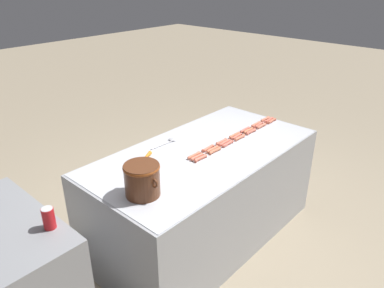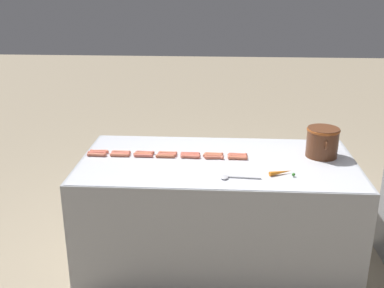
{
  "view_description": "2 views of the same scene",
  "coord_description": "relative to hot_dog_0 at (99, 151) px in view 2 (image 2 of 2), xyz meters",
  "views": [
    {
      "loc": [
        -1.72,
        2.05,
        2.18
      ],
      "look_at": [
        0.15,
        -0.01,
        0.85
      ],
      "focal_mm": 34.38,
      "sensor_mm": 36.0,
      "label": 1
    },
    {
      "loc": [
        3.08,
        0.01,
        2.08
      ],
      "look_at": [
        -0.06,
        -0.19,
        0.94
      ],
      "focal_mm": 42.91,
      "sensor_mm": 36.0,
      "label": 2
    }
  ],
  "objects": [
    {
      "name": "hot_dog_7",
      "position": [
        0.03,
        -0.01,
        0.0
      ],
      "size": [
        0.03,
        0.15,
        0.03
      ],
      "color": "#D76552",
      "rests_on": "griddle_counter"
    },
    {
      "name": "hot_dog_3",
      "position": [
        0.0,
        0.52,
        0.0
      ],
      "size": [
        0.03,
        0.15,
        0.03
      ],
      "color": "#D46F52",
      "rests_on": "griddle_counter"
    },
    {
      "name": "hot_dog_1",
      "position": [
        0.0,
        0.17,
        0.0
      ],
      "size": [
        0.03,
        0.15,
        0.03
      ],
      "color": "#CF7055",
      "rests_on": "griddle_counter"
    },
    {
      "name": "hot_dog_9",
      "position": [
        0.03,
        0.34,
        0.0
      ],
      "size": [
        0.03,
        0.15,
        0.03
      ],
      "color": "#CF724E",
      "rests_on": "griddle_counter"
    },
    {
      "name": "hot_dog_6",
      "position": [
        0.0,
        1.04,
        0.0
      ],
      "size": [
        0.03,
        0.15,
        0.03
      ],
      "color": "#D76C55",
      "rests_on": "griddle_counter"
    },
    {
      "name": "hot_dog_5",
      "position": [
        0.0,
        0.86,
        0.0
      ],
      "size": [
        0.03,
        0.15,
        0.03
      ],
      "color": "#CD704F",
      "rests_on": "griddle_counter"
    },
    {
      "name": "hot_dog_18",
      "position": [
        0.07,
        0.69,
        0.0
      ],
      "size": [
        0.03,
        0.15,
        0.03
      ],
      "color": "#D56852",
      "rests_on": "griddle_counter"
    },
    {
      "name": "hot_dog_14",
      "position": [
        0.07,
        -0.0,
        0.0
      ],
      "size": [
        0.03,
        0.15,
        0.03
      ],
      "color": "#D77155",
      "rests_on": "griddle_counter"
    },
    {
      "name": "bean_pot",
      "position": [
        -0.04,
        1.65,
        0.11
      ],
      "size": [
        0.3,
        0.24,
        0.22
      ],
      "color": "#562D19",
      "rests_on": "griddle_counter"
    },
    {
      "name": "hot_dog_13",
      "position": [
        0.04,
        1.04,
        0.0
      ],
      "size": [
        0.03,
        0.15,
        0.03
      ],
      "color": "#D16E55",
      "rests_on": "griddle_counter"
    },
    {
      "name": "hot_dog_0",
      "position": [
        0.0,
        0.0,
        0.0
      ],
      "size": [
        0.03,
        0.15,
        0.03
      ],
      "color": "#D0674D",
      "rests_on": "griddle_counter"
    },
    {
      "name": "hot_dog_12",
      "position": [
        0.03,
        0.85,
        0.0
      ],
      "size": [
        0.03,
        0.15,
        0.03
      ],
      "color": "#CC7251",
      "rests_on": "griddle_counter"
    },
    {
      "name": "hot_dog_16",
      "position": [
        0.07,
        0.35,
        0.0
      ],
      "size": [
        0.03,
        0.15,
        0.03
      ],
      "color": "#D16453",
      "rests_on": "griddle_counter"
    },
    {
      "name": "hot_dog_19",
      "position": [
        0.07,
        0.86,
        0.0
      ],
      "size": [
        0.03,
        0.15,
        0.03
      ],
      "color": "#D36C53",
      "rests_on": "griddle_counter"
    },
    {
      "name": "hot_dog_4",
      "position": [
        0.0,
        0.69,
        0.0
      ],
      "size": [
        0.03,
        0.15,
        0.03
      ],
      "color": "#CE6554",
      "rests_on": "griddle_counter"
    },
    {
      "name": "hot_dog_20",
      "position": [
        0.07,
        1.03,
        0.0
      ],
      "size": [
        0.03,
        0.15,
        0.03
      ],
      "color": "#D46C4E",
      "rests_on": "griddle_counter"
    },
    {
      "name": "hot_dog_10",
      "position": [
        0.04,
        0.52,
        0.0
      ],
      "size": [
        0.03,
        0.15,
        0.03
      ],
      "color": "#CA6653",
      "rests_on": "griddle_counter"
    },
    {
      "name": "carrot",
      "position": [
        0.32,
        1.32,
        0.0
      ],
      "size": [
        0.1,
        0.17,
        0.03
      ],
      "color": "orange",
      "rests_on": "griddle_counter"
    },
    {
      "name": "serving_spoon",
      "position": [
        0.41,
        0.98,
        -0.0
      ],
      "size": [
        0.07,
        0.27,
        0.02
      ],
      "color": "#B7B7BC",
      "rests_on": "griddle_counter"
    },
    {
      "name": "ground_plane",
      "position": [
        0.09,
        0.89,
        -0.86
      ],
      "size": [
        20.0,
        20.0,
        0.0
      ],
      "primitive_type": "plane",
      "color": "gray"
    },
    {
      "name": "hot_dog_17",
      "position": [
        0.07,
        0.51,
        0.0
      ],
      "size": [
        0.03,
        0.15,
        0.03
      ],
      "color": "#D06E4D",
      "rests_on": "griddle_counter"
    },
    {
      "name": "griddle_counter",
      "position": [
        0.09,
        0.89,
        -0.44
      ],
      "size": [
        1.0,
        1.99,
        0.85
      ],
      "color": "#9EA0A5",
      "rests_on": "ground_plane"
    },
    {
      "name": "hot_dog_8",
      "position": [
        0.04,
        0.17,
        0.0
      ],
      "size": [
        0.03,
        0.15,
        0.03
      ],
      "color": "#CD6552",
      "rests_on": "griddle_counter"
    },
    {
      "name": "hot_dog_2",
      "position": [
        0.0,
        0.35,
        0.0
      ],
      "size": [
        0.03,
        0.15,
        0.03
      ],
      "color": "#CD6652",
      "rests_on": "griddle_counter"
    },
    {
      "name": "hot_dog_11",
      "position": [
        0.04,
        0.69,
        0.0
      ],
      "size": [
        0.03,
        0.15,
        0.03
      ],
      "color": "#D76954",
      "rests_on": "griddle_counter"
    },
    {
      "name": "hot_dog_15",
      "position": [
        0.07,
        0.17,
        0.0
      ],
      "size": [
        0.03,
        0.15,
        0.03
      ],
      "color": "#D87052",
      "rests_on": "griddle_counter"
    }
  ]
}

